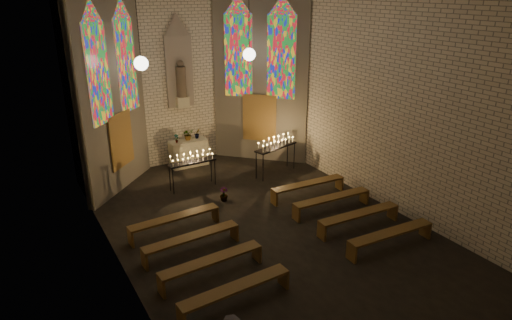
{
  "coord_description": "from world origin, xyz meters",
  "views": [
    {
      "loc": [
        -5.94,
        -9.83,
        6.46
      ],
      "look_at": [
        0.27,
        0.83,
        1.7
      ],
      "focal_mm": 32.0,
      "sensor_mm": 36.0,
      "label": 1
    }
  ],
  "objects_px": {
    "votive_stand_left": "(192,160)",
    "aisle_flower_pot": "(224,194)",
    "altar": "(189,153)",
    "votive_stand_right": "(276,144)"
  },
  "relations": [
    {
      "from": "altar",
      "to": "votive_stand_left",
      "type": "relative_size",
      "value": 0.87
    },
    {
      "from": "aisle_flower_pot",
      "to": "votive_stand_right",
      "type": "distance_m",
      "value": 2.99
    },
    {
      "from": "altar",
      "to": "votive_stand_right",
      "type": "bearing_deg",
      "value": -44.14
    },
    {
      "from": "altar",
      "to": "votive_stand_right",
      "type": "height_order",
      "value": "votive_stand_right"
    },
    {
      "from": "votive_stand_right",
      "to": "aisle_flower_pot",
      "type": "bearing_deg",
      "value": -173.02
    },
    {
      "from": "votive_stand_left",
      "to": "votive_stand_right",
      "type": "xyz_separation_m",
      "value": [
        3.09,
        -0.35,
        0.11
      ]
    },
    {
      "from": "altar",
      "to": "votive_stand_left",
      "type": "distance_m",
      "value": 2.16
    },
    {
      "from": "aisle_flower_pot",
      "to": "votive_stand_right",
      "type": "bearing_deg",
      "value": 22.11
    },
    {
      "from": "votive_stand_left",
      "to": "altar",
      "type": "bearing_deg",
      "value": 70.91
    },
    {
      "from": "votive_stand_left",
      "to": "aisle_flower_pot",
      "type": "bearing_deg",
      "value": -73.15
    }
  ]
}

